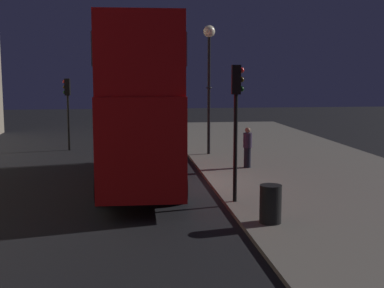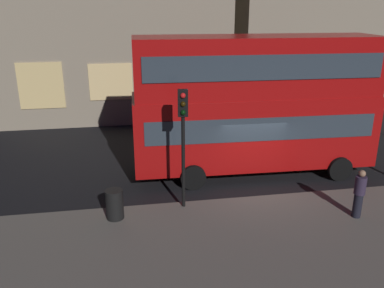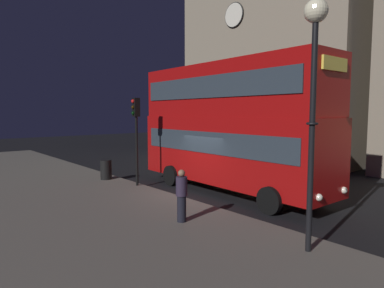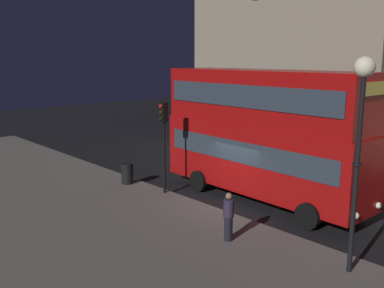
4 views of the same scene
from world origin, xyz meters
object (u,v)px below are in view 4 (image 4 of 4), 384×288
Objects in this scene: double_decker_bus at (262,129)px; traffic_light_near_kerb at (164,129)px; pedestrian at (229,216)px; litter_bin at (127,174)px; street_lamp at (361,113)px.

double_decker_bus is 2.42× the size of traffic_light_near_kerb.
traffic_light_near_kerb is at bearing 160.31° from pedestrian.
litter_bin is (-2.30, -0.43, -2.42)m from traffic_light_near_kerb.
street_lamp reaches higher than double_decker_bus.
litter_bin is (-7.75, 1.23, -0.35)m from pedestrian.
litter_bin is at bearing -163.29° from traffic_light_near_kerb.
traffic_light_near_kerb is 4.11× the size of litter_bin.
traffic_light_near_kerb is at bearing 175.86° from street_lamp.
double_decker_bus is at bearing 113.62° from pedestrian.
street_lamp is 5.36m from pedestrian.
double_decker_bus is 9.94× the size of litter_bin.
double_decker_bus is at bearing 150.30° from street_lamp.
street_lamp is 3.66× the size of pedestrian.
litter_bin is (-11.51, 0.24, -4.04)m from street_lamp.
traffic_light_near_kerb is 6.06m from pedestrian.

